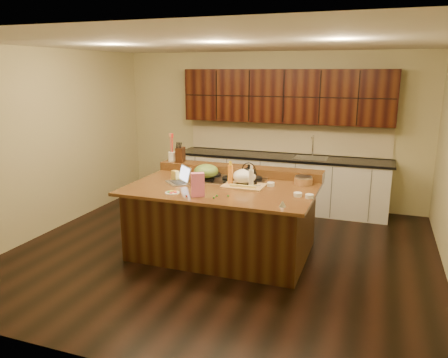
% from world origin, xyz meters
% --- Properties ---
extents(room, '(5.52, 5.02, 2.72)m').
position_xyz_m(room, '(0.00, 0.00, 1.35)').
color(room, black).
rests_on(room, ground).
extents(island, '(2.40, 1.60, 0.92)m').
position_xyz_m(island, '(0.00, 0.00, 0.46)').
color(island, black).
rests_on(island, ground).
extents(back_ledge, '(2.40, 0.30, 0.12)m').
position_xyz_m(back_ledge, '(0.00, 0.70, 0.98)').
color(back_ledge, black).
rests_on(back_ledge, island).
extents(cooktop, '(0.92, 0.52, 0.05)m').
position_xyz_m(cooktop, '(0.00, 0.30, 0.94)').
color(cooktop, gray).
rests_on(cooktop, island).
extents(back_counter, '(3.70, 0.66, 2.40)m').
position_xyz_m(back_counter, '(0.30, 2.23, 0.98)').
color(back_counter, silver).
rests_on(back_counter, ground).
extents(kettle, '(0.22, 0.22, 0.19)m').
position_xyz_m(kettle, '(0.30, 0.17, 1.06)').
color(kettle, black).
rests_on(kettle, cooktop).
extents(green_bowl, '(0.44, 0.44, 0.18)m').
position_xyz_m(green_bowl, '(-0.30, 0.17, 1.06)').
color(green_bowl, '#597D32').
rests_on(green_bowl, cooktop).
extents(laptop, '(0.41, 0.41, 0.23)m').
position_xyz_m(laptop, '(-0.58, -0.05, 0.98)').
color(laptop, '#B7B7BC').
rests_on(laptop, island).
extents(oil_bottle, '(0.07, 0.07, 0.27)m').
position_xyz_m(oil_bottle, '(0.08, 0.06, 1.06)').
color(oil_bottle, orange).
rests_on(oil_bottle, island).
extents(vinegar_bottle, '(0.08, 0.08, 0.25)m').
position_xyz_m(vinegar_bottle, '(0.39, -0.03, 1.04)').
color(vinegar_bottle, silver).
rests_on(vinegar_bottle, island).
extents(wooden_tray, '(0.53, 0.43, 0.21)m').
position_xyz_m(wooden_tray, '(0.26, 0.11, 1.02)').
color(wooden_tray, tan).
rests_on(wooden_tray, island).
extents(ramekin_a, '(0.12, 0.12, 0.04)m').
position_xyz_m(ramekin_a, '(1.01, -0.15, 0.94)').
color(ramekin_a, white).
rests_on(ramekin_a, island).
extents(ramekin_b, '(0.11, 0.11, 0.04)m').
position_xyz_m(ramekin_b, '(1.15, -0.18, 0.94)').
color(ramekin_b, white).
rests_on(ramekin_b, island).
extents(ramekin_c, '(0.10, 0.10, 0.04)m').
position_xyz_m(ramekin_c, '(0.59, 0.21, 0.94)').
color(ramekin_c, white).
rests_on(ramekin_c, island).
extents(strainer_bowl, '(0.24, 0.24, 0.09)m').
position_xyz_m(strainer_bowl, '(0.97, 0.43, 0.97)').
color(strainer_bowl, '#996B3F').
rests_on(strainer_bowl, island).
extents(kitchen_timer, '(0.10, 0.10, 0.07)m').
position_xyz_m(kitchen_timer, '(0.92, -0.62, 0.96)').
color(kitchen_timer, silver).
rests_on(kitchen_timer, island).
extents(pink_bag, '(0.17, 0.15, 0.29)m').
position_xyz_m(pink_bag, '(-0.11, -0.55, 1.06)').
color(pink_bag, pink).
rests_on(pink_bag, island).
extents(candy_plate, '(0.24, 0.24, 0.01)m').
position_xyz_m(candy_plate, '(-0.46, -0.54, 0.93)').
color(candy_plate, white).
rests_on(candy_plate, island).
extents(package_box, '(0.12, 0.10, 0.14)m').
position_xyz_m(package_box, '(-0.70, 0.05, 0.99)').
color(package_box, gold).
rests_on(package_box, island).
extents(utensil_crock, '(0.16, 0.16, 0.14)m').
position_xyz_m(utensil_crock, '(-1.07, 0.70, 1.11)').
color(utensil_crock, white).
rests_on(utensil_crock, back_ledge).
extents(knife_block, '(0.13, 0.19, 0.22)m').
position_xyz_m(knife_block, '(-0.93, 0.70, 1.15)').
color(knife_block, black).
rests_on(knife_block, back_ledge).
extents(gumdrop_0, '(0.02, 0.02, 0.02)m').
position_xyz_m(gumdrop_0, '(-0.10, -0.58, 0.93)').
color(gumdrop_0, red).
rests_on(gumdrop_0, island).
extents(gumdrop_1, '(0.02, 0.02, 0.02)m').
position_xyz_m(gumdrop_1, '(0.10, -0.49, 0.93)').
color(gumdrop_1, '#198C26').
rests_on(gumdrop_1, island).
extents(gumdrop_2, '(0.02, 0.02, 0.02)m').
position_xyz_m(gumdrop_2, '(-0.23, -0.61, 0.93)').
color(gumdrop_2, red).
rests_on(gumdrop_2, island).
extents(gumdrop_3, '(0.02, 0.02, 0.02)m').
position_xyz_m(gumdrop_3, '(-0.24, -0.60, 0.93)').
color(gumdrop_3, '#198C26').
rests_on(gumdrop_3, island).
extents(gumdrop_4, '(0.02, 0.02, 0.02)m').
position_xyz_m(gumdrop_4, '(-0.15, -0.43, 0.93)').
color(gumdrop_4, red).
rests_on(gumdrop_4, island).
extents(gumdrop_5, '(0.02, 0.02, 0.02)m').
position_xyz_m(gumdrop_5, '(0.10, -0.58, 0.93)').
color(gumdrop_5, '#198C26').
rests_on(gumdrop_5, island).
extents(gumdrop_6, '(0.02, 0.02, 0.02)m').
position_xyz_m(gumdrop_6, '(-0.18, -0.54, 0.93)').
color(gumdrop_6, red).
rests_on(gumdrop_6, island).
extents(gumdrop_7, '(0.02, 0.02, 0.02)m').
position_xyz_m(gumdrop_7, '(0.23, -0.44, 0.93)').
color(gumdrop_7, '#198C26').
rests_on(gumdrop_7, island).
extents(gumdrop_8, '(0.02, 0.02, 0.02)m').
position_xyz_m(gumdrop_8, '(-0.06, -0.54, 0.93)').
color(gumdrop_8, red).
rests_on(gumdrop_8, island).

